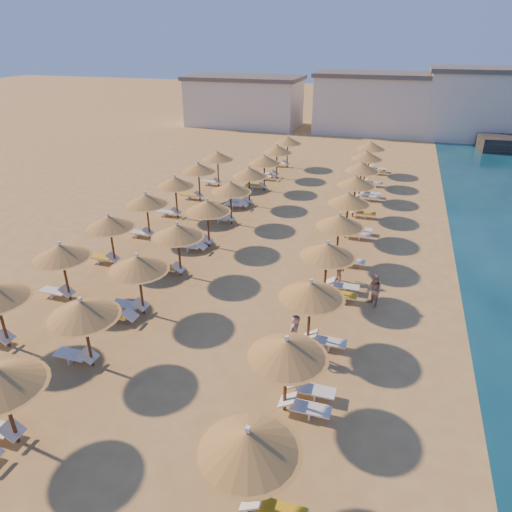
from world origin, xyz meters
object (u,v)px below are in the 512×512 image
(parasol_row_east, at_px, (339,222))
(beachgoer_b, at_px, (374,291))
(parasol_row_west, at_px, (207,207))
(beachgoer_c, at_px, (339,266))
(beachgoer_a, at_px, (294,336))

(parasol_row_east, distance_m, beachgoer_b, 4.83)
(parasol_row_west, xyz_separation_m, beachgoer_b, (9.94, -3.88, -1.72))
(beachgoer_b, bearing_deg, parasol_row_west, -149.79)
(beachgoer_b, xyz_separation_m, beachgoer_c, (-1.91, 1.91, 0.05))
(parasol_row_west, bearing_deg, beachgoer_c, -13.79)
(beachgoer_b, distance_m, beachgoer_c, 2.70)
(parasol_row_east, relative_size, beachgoer_b, 25.65)
(parasol_row_west, bearing_deg, beachgoer_a, -50.07)
(parasol_row_west, distance_m, beachgoer_b, 10.81)
(beachgoer_b, distance_m, beachgoer_a, 5.49)
(beachgoer_a, bearing_deg, parasol_row_east, -164.72)
(beachgoer_c, xyz_separation_m, beachgoer_a, (-0.78, -6.69, 0.10))
(beachgoer_c, height_order, beachgoer_a, beachgoer_a)
(parasol_row_east, distance_m, beachgoer_c, 2.61)
(parasol_row_east, distance_m, beachgoer_a, 8.81)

